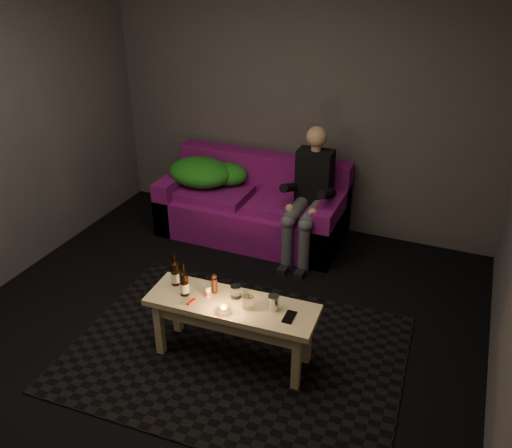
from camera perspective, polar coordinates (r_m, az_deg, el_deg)
The scene contains 17 objects.
floor at distance 4.18m, azimuth -5.98°, elevation -12.92°, with size 4.50×4.50×0.00m, color black.
room at distance 3.74m, azimuth -3.80°, elevation 11.12°, with size 4.50×4.50×4.50m.
rug at distance 4.12m, azimuth -2.13°, elevation -13.34°, with size 2.40×1.75×0.01m, color black.
sofa at distance 5.51m, azimuth -0.26°, elevation 1.69°, with size 1.83×0.82×0.79m.
green_blanket at distance 5.58m, azimuth -5.32°, elevation 5.42°, with size 0.80×0.55×0.27m.
person at distance 5.04m, azimuth 5.62°, elevation 3.33°, with size 0.33×0.76×1.22m.
coffee_table at distance 3.83m, azimuth -2.55°, elevation -9.31°, with size 1.22×0.44×0.49m.
beer_bottle_a at distance 3.95m, azimuth -8.49°, elevation -5.13°, with size 0.07×0.07×0.26m.
beer_bottle_b at distance 3.83m, azimuth -7.57°, elevation -6.22°, with size 0.06×0.06×0.25m.
salt_shaker at distance 3.82m, azimuth -5.07°, elevation -7.10°, with size 0.04×0.04×0.09m, color silver.
pepper_mill at distance 3.85m, azimuth -4.40°, elevation -6.47°, with size 0.04×0.04×0.12m, color black.
tumbler_back at distance 3.80m, azimuth -2.12°, elevation -7.13°, with size 0.08×0.08×0.09m, color white.
tealight at distance 3.68m, azimuth -3.44°, elevation -8.91°, with size 0.06×0.06×0.05m.
tumbler_front at distance 3.70m, azimuth -0.82°, elevation -8.25°, with size 0.08×0.08×0.10m, color white.
steel_cup at distance 3.69m, azimuth 1.84°, elevation -8.27°, with size 0.08×0.08×0.11m, color silver.
smartphone at distance 3.65m, azimuth 3.53°, elevation -9.74°, with size 0.07×0.14×0.01m, color black.
red_lighter at distance 3.80m, azimuth -6.83°, elevation -8.12°, with size 0.02×0.08×0.01m, color red.
Camera 1 is at (1.60, -2.73, 2.72)m, focal length 38.00 mm.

